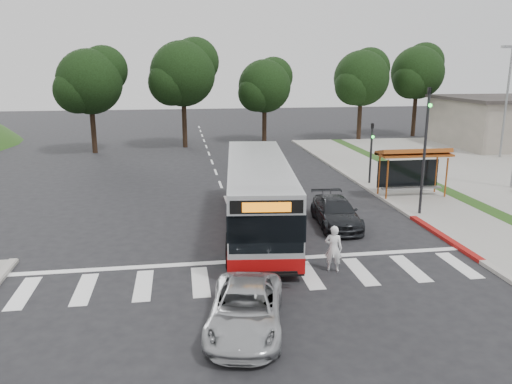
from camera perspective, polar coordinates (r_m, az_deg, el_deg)
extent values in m
plane|color=black|center=(23.05, -1.97, -4.81)|extent=(140.00, 140.00, 0.00)
cube|color=gray|center=(33.44, 15.35, 0.82)|extent=(4.00, 40.00, 0.12)
cube|color=#9E9991|center=(32.68, 12.15, 0.73)|extent=(0.30, 40.00, 0.15)
cube|color=maroon|center=(23.98, 20.61, -4.80)|extent=(0.32, 6.00, 0.15)
cube|color=silver|center=(18.44, -0.07, -9.81)|extent=(18.00, 2.60, 0.01)
cylinder|color=#9E4B1A|center=(29.17, 14.76, 1.38)|extent=(0.10, 0.10, 2.30)
cylinder|color=#9E4B1A|center=(30.78, 20.92, 1.56)|extent=(0.10, 0.10, 2.30)
cylinder|color=#9E4B1A|center=(30.25, 13.87, 1.88)|extent=(0.10, 0.10, 2.30)
cylinder|color=#9E4B1A|center=(31.80, 19.87, 2.03)|extent=(0.10, 0.10, 2.30)
cube|color=#9E4B1A|center=(30.22, 17.61, 4.13)|extent=(4.20, 1.60, 0.12)
cube|color=#9E4B1A|center=(30.24, 17.59, 4.42)|extent=(4.20, 1.32, 0.51)
cube|color=black|center=(30.97, 16.95, 2.05)|extent=(3.80, 0.06, 1.60)
cube|color=gray|center=(30.61, 17.33, 0.44)|extent=(3.60, 0.40, 0.08)
cylinder|color=black|center=(26.49, 18.69, 4.20)|extent=(0.14, 0.14, 6.50)
imported|color=black|center=(26.19, 19.17, 10.13)|extent=(0.16, 0.20, 1.00)
sphere|color=#19E533|center=(26.06, 19.29, 9.33)|extent=(0.18, 0.18, 0.18)
cylinder|color=black|center=(32.97, 12.99, 4.22)|extent=(0.14, 0.14, 4.00)
imported|color=black|center=(32.75, 13.14, 6.80)|extent=(0.16, 0.20, 1.00)
sphere|color=#19E533|center=(32.63, 13.22, 6.15)|extent=(0.18, 0.18, 0.18)
cylinder|color=gray|center=(46.17, 26.68, 9.11)|extent=(0.18, 0.18, 9.00)
cube|color=gray|center=(45.78, 26.73, 14.61)|extent=(0.80, 0.35, 0.22)
cylinder|color=black|center=(53.26, 11.74, 8.29)|extent=(0.44, 0.44, 4.40)
sphere|color=black|center=(53.02, 11.96, 12.60)|extent=(5.60, 5.60, 5.60)
sphere|color=black|center=(54.19, 12.84, 13.64)|extent=(4.20, 4.20, 4.20)
sphere|color=black|center=(52.04, 11.16, 11.84)|extent=(3.92, 3.92, 3.92)
cylinder|color=black|center=(57.85, 17.63, 8.50)|extent=(0.44, 0.44, 4.84)
sphere|color=black|center=(57.63, 17.97, 12.85)|extent=(5.60, 5.60, 5.60)
sphere|color=black|center=(58.88, 18.68, 13.88)|extent=(4.20, 4.20, 4.20)
sphere|color=black|center=(56.59, 17.32, 12.10)|extent=(3.92, 3.92, 3.92)
cylinder|color=black|center=(47.92, -8.18, 7.96)|extent=(0.44, 0.44, 4.84)
sphere|color=black|center=(47.65, -8.37, 13.23)|extent=(6.00, 6.00, 6.00)
sphere|color=black|center=(48.58, -6.97, 14.58)|extent=(4.50, 4.50, 4.50)
sphere|color=black|center=(46.92, -9.64, 12.22)|extent=(4.20, 4.20, 4.20)
cylinder|color=black|center=(50.68, 0.96, 7.94)|extent=(0.44, 0.44, 3.96)
sphere|color=black|center=(50.42, 0.98, 12.01)|extent=(5.20, 5.20, 5.20)
sphere|color=black|center=(51.34, 2.00, 13.04)|extent=(3.90, 3.90, 3.90)
sphere|color=black|center=(49.66, 0.05, 11.25)|extent=(3.64, 3.64, 3.64)
cylinder|color=black|center=(46.55, -18.10, 6.96)|extent=(0.44, 0.44, 4.40)
sphere|color=black|center=(46.27, -18.48, 11.87)|extent=(5.60, 5.60, 5.60)
sphere|color=black|center=(46.91, -17.03, 13.22)|extent=(4.20, 4.20, 4.20)
sphere|color=black|center=(45.77, -19.79, 10.87)|extent=(3.92, 3.92, 3.92)
imported|color=white|center=(18.96, 8.85, -6.40)|extent=(0.76, 0.64, 1.79)
imported|color=black|center=(24.38, 9.11, -2.29)|extent=(2.17, 4.69, 1.33)
imported|color=#ACAEB1|center=(14.92, -1.19, -13.24)|extent=(2.99, 4.90, 1.27)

